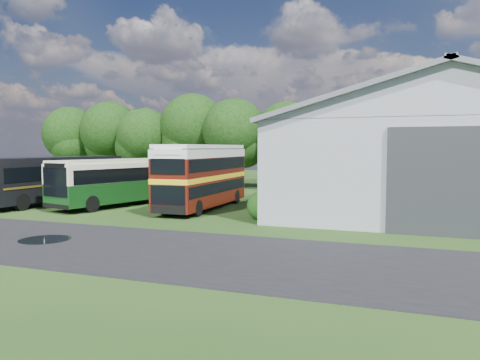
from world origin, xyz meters
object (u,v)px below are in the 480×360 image
at_px(bus_green_single, 128,180).
at_px(bus_maroon_double, 203,177).
at_px(bus_dark_single, 56,178).
at_px(storage_shed, 437,146).

height_order(bus_green_single, bus_maroon_double, bus_maroon_double).
distance_m(bus_green_single, bus_dark_single, 5.69).
height_order(bus_maroon_double, bus_dark_single, bus_maroon_double).
bearing_deg(bus_dark_single, bus_maroon_double, 5.36).
distance_m(storage_shed, bus_green_single, 21.67).
bearing_deg(bus_green_single, bus_maroon_double, 11.81).
height_order(storage_shed, bus_dark_single, storage_shed).
relative_size(storage_shed, bus_green_single, 2.06).
relative_size(bus_green_single, bus_dark_single, 0.98).
xyz_separation_m(bus_maroon_double, bus_dark_single, (-11.58, -0.66, -0.32)).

